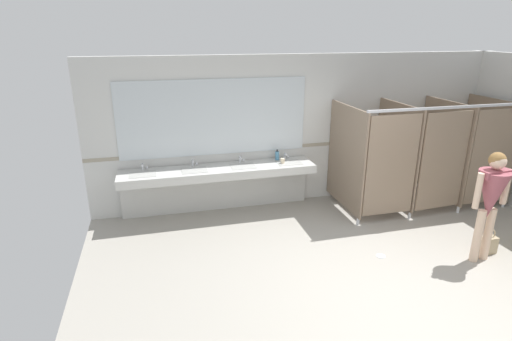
# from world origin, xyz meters

# --- Properties ---
(ground_plane) EXTENTS (7.65, 5.87, 0.10)m
(ground_plane) POSITION_xyz_m (0.00, 0.00, -0.05)
(ground_plane) COLOR #9E998E
(wall_back) EXTENTS (7.65, 0.12, 2.67)m
(wall_back) POSITION_xyz_m (0.00, 2.69, 1.33)
(wall_back) COLOR silver
(wall_back) RESTS_ON ground_plane
(wall_back_tile_band) EXTENTS (7.65, 0.01, 0.06)m
(wall_back_tile_band) POSITION_xyz_m (0.00, 2.63, 1.05)
(wall_back_tile_band) COLOR #9E937F
(wall_back_tile_band) RESTS_ON wall_back
(vanity_counter) EXTENTS (3.28, 0.60, 0.97)m
(vanity_counter) POSITION_xyz_m (-1.67, 2.41, 0.64)
(vanity_counter) COLOR silver
(vanity_counter) RESTS_ON ground_plane
(mirror_panel) EXTENTS (3.18, 0.02, 1.28)m
(mirror_panel) POSITION_xyz_m (-1.67, 2.62, 1.65)
(mirror_panel) COLOR silver
(mirror_panel) RESTS_ON wall_back
(bathroom_stalls) EXTENTS (2.96, 1.33, 1.91)m
(bathroom_stalls) POSITION_xyz_m (1.92, 1.75, 1.00)
(bathroom_stalls) COLOR #84705B
(bathroom_stalls) RESTS_ON ground_plane
(person_standing) EXTENTS (0.55, 0.43, 1.56)m
(person_standing) POSITION_xyz_m (1.60, -0.03, 0.98)
(person_standing) COLOR beige
(person_standing) RESTS_ON ground_plane
(handbag) EXTENTS (0.24, 0.13, 0.38)m
(handbag) POSITION_xyz_m (1.85, 0.10, 0.13)
(handbag) COLOR tan
(handbag) RESTS_ON ground_plane
(soap_dispenser) EXTENTS (0.07, 0.07, 0.19)m
(soap_dispenser) POSITION_xyz_m (-0.59, 2.50, 0.94)
(soap_dispenser) COLOR teal
(soap_dispenser) RESTS_ON vanity_counter
(paper_cup) EXTENTS (0.07, 0.07, 0.09)m
(paper_cup) POSITION_xyz_m (-0.56, 2.27, 0.91)
(paper_cup) COLOR beige
(paper_cup) RESTS_ON vanity_counter
(floor_drain_cover) EXTENTS (0.14, 0.14, 0.01)m
(floor_drain_cover) POSITION_xyz_m (0.32, 0.39, 0.00)
(floor_drain_cover) COLOR #B7BABF
(floor_drain_cover) RESTS_ON ground_plane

